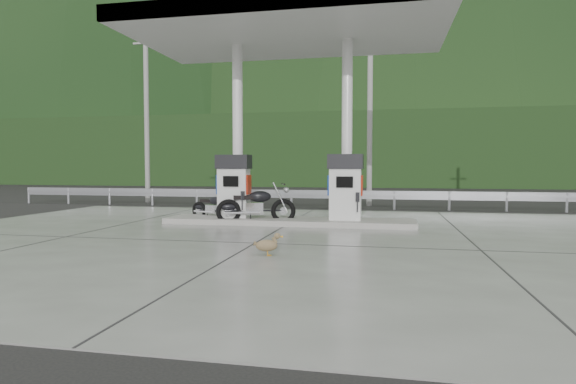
% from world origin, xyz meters
% --- Properties ---
extents(ground, '(160.00, 160.00, 0.00)m').
position_xyz_m(ground, '(0.00, 0.00, 0.00)').
color(ground, black).
rests_on(ground, ground).
extents(forecourt_apron, '(18.00, 14.00, 0.02)m').
position_xyz_m(forecourt_apron, '(0.00, 0.00, 0.01)').
color(forecourt_apron, slate).
rests_on(forecourt_apron, ground).
extents(pump_island, '(7.00, 1.40, 0.15)m').
position_xyz_m(pump_island, '(0.00, 2.50, 0.10)').
color(pump_island, gray).
rests_on(pump_island, forecourt_apron).
extents(gas_pump_left, '(0.95, 0.55, 1.80)m').
position_xyz_m(gas_pump_left, '(-1.60, 2.50, 1.07)').
color(gas_pump_left, silver).
rests_on(gas_pump_left, pump_island).
extents(gas_pump_right, '(0.95, 0.55, 1.80)m').
position_xyz_m(gas_pump_right, '(1.60, 2.50, 1.07)').
color(gas_pump_right, silver).
rests_on(gas_pump_right, pump_island).
extents(canopy_column_left, '(0.30, 0.30, 5.00)m').
position_xyz_m(canopy_column_left, '(-1.60, 2.90, 2.67)').
color(canopy_column_left, silver).
rests_on(canopy_column_left, pump_island).
extents(canopy_column_right, '(0.30, 0.30, 5.00)m').
position_xyz_m(canopy_column_right, '(1.60, 2.90, 2.67)').
color(canopy_column_right, silver).
rests_on(canopy_column_right, pump_island).
extents(canopy_roof, '(8.50, 5.00, 0.40)m').
position_xyz_m(canopy_roof, '(0.00, 2.50, 5.37)').
color(canopy_roof, silver).
rests_on(canopy_roof, canopy_column_left).
extents(guardrail, '(26.00, 0.16, 1.42)m').
position_xyz_m(guardrail, '(0.00, 8.00, 0.71)').
color(guardrail, '#9D9EA4').
rests_on(guardrail, ground).
extents(road, '(60.00, 7.00, 0.01)m').
position_xyz_m(road, '(0.00, 11.50, 0.00)').
color(road, black).
rests_on(road, ground).
extents(utility_pole_a, '(0.22, 0.22, 8.00)m').
position_xyz_m(utility_pole_a, '(-8.00, 9.50, 4.00)').
color(utility_pole_a, gray).
rests_on(utility_pole_a, ground).
extents(utility_pole_b, '(0.22, 0.22, 8.00)m').
position_xyz_m(utility_pole_b, '(2.00, 9.50, 4.00)').
color(utility_pole_b, gray).
rests_on(utility_pole_b, ground).
extents(tree_band, '(80.00, 6.00, 6.00)m').
position_xyz_m(tree_band, '(0.00, 30.00, 3.00)').
color(tree_band, black).
rests_on(tree_band, ground).
extents(forested_hills, '(100.00, 40.00, 140.00)m').
position_xyz_m(forested_hills, '(0.00, 60.00, 0.00)').
color(forested_hills, black).
rests_on(forested_hills, ground).
extents(motorcycle_left, '(1.70, 1.09, 0.77)m').
position_xyz_m(motorcycle_left, '(-2.40, 2.98, 0.40)').
color(motorcycle_left, black).
rests_on(motorcycle_left, forecourt_apron).
extents(motorcycle_right, '(2.21, 1.29, 1.00)m').
position_xyz_m(motorcycle_right, '(-0.91, 2.41, 0.52)').
color(motorcycle_right, black).
rests_on(motorcycle_right, forecourt_apron).
extents(duck, '(0.51, 0.25, 0.35)m').
position_xyz_m(duck, '(0.58, -2.32, 0.20)').
color(duck, brown).
rests_on(duck, forecourt_apron).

